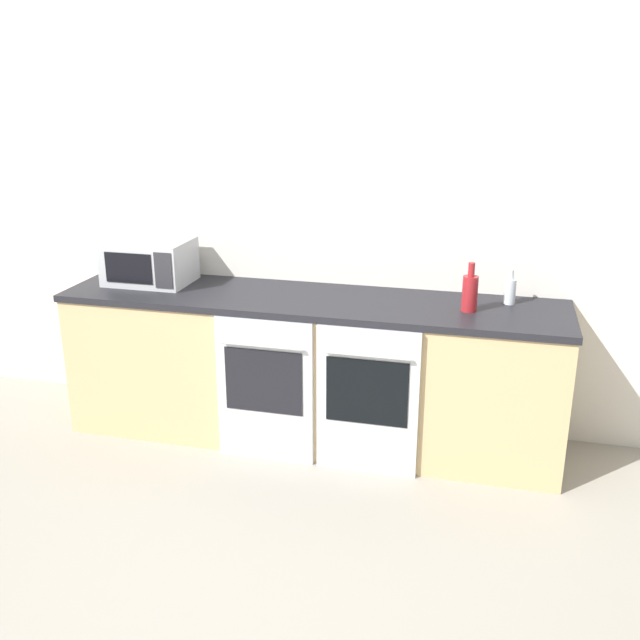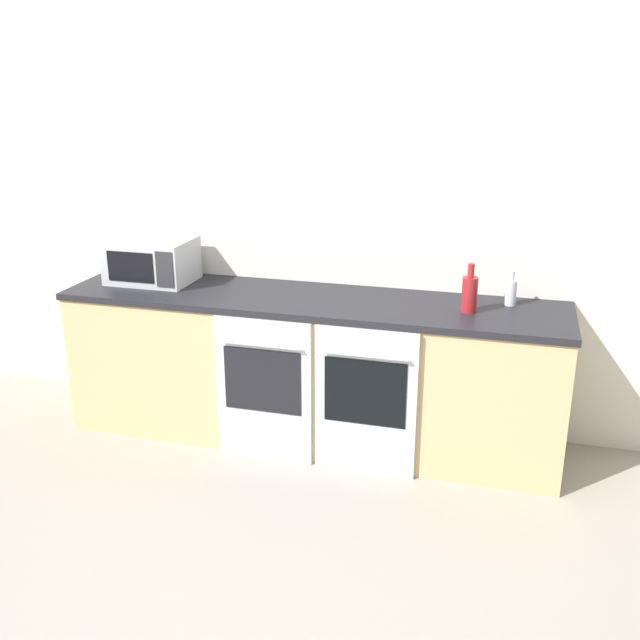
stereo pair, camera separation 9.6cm
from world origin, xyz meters
name	(u,v)px [view 2 (the right image)]	position (x,y,z in m)	size (l,w,h in m)	color
ground_plane	(196,623)	(0.00, 0.00, 0.00)	(16.00, 16.00, 0.00)	gray
wall_back	(327,219)	(0.00, 2.04, 1.30)	(10.00, 0.06, 2.60)	silver
counter_back	(311,368)	(0.00, 1.69, 0.45)	(2.97, 0.68, 0.90)	tan
oven_left	(264,390)	(-0.18, 1.34, 0.44)	(0.57, 0.06, 0.86)	silver
oven_right	(365,402)	(0.41, 1.34, 0.44)	(0.57, 0.06, 0.86)	silver
microwave	(152,260)	(-1.06, 1.76, 1.04)	(0.51, 0.37, 0.27)	#B7BABF
bottle_clear	(511,292)	(1.13, 1.85, 0.98)	(0.07, 0.07, 0.20)	silver
bottle_red	(470,293)	(0.91, 1.66, 1.01)	(0.09, 0.09, 0.27)	maroon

